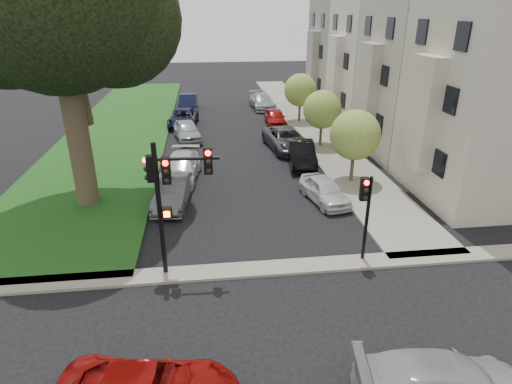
{
  "coord_description": "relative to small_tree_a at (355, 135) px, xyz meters",
  "views": [
    {
      "loc": [
        -2.05,
        -11.8,
        9.36
      ],
      "look_at": [
        0.0,
        5.0,
        2.0
      ],
      "focal_mm": 30.0,
      "sensor_mm": 36.0,
      "label": 1
    }
  ],
  "objects": [
    {
      "name": "car_parked_5",
      "position": [
        -10.05,
        -1.92,
        -2.09
      ],
      "size": [
        1.95,
        4.46,
        1.42
      ],
      "primitive_type": "imported",
      "rotation": [
        0.0,
        0.0,
        -0.1
      ],
      "color": "#3F4247",
      "rests_on": "ground"
    },
    {
      "name": "house_a",
      "position": [
        6.25,
        -2.37,
        4.13
      ],
      "size": [
        7.7,
        7.55,
        15.97
      ],
      "color": "#B9B09B",
      "rests_on": "ground"
    },
    {
      "name": "ground",
      "position": [
        -6.2,
        -10.37,
        -2.81
      ],
      "size": [
        140.0,
        140.0,
        0.0
      ],
      "primitive_type": "plane",
      "color": "black",
      "rests_on": "ground"
    },
    {
      "name": "car_parked_1",
      "position": [
        -2.25,
        3.22,
        -2.06
      ],
      "size": [
        2.04,
        4.69,
        1.5
      ],
      "primitive_type": "imported",
      "rotation": [
        0.0,
        0.0,
        -0.1
      ],
      "color": "black",
      "rests_on": "ground"
    },
    {
      "name": "car_parked_3",
      "position": [
        -2.25,
        13.3,
        -2.13
      ],
      "size": [
        1.74,
        4.04,
        1.36
      ],
      "primitive_type": "imported",
      "rotation": [
        0.0,
        0.0,
        -0.03
      ],
      "color": "maroon",
      "rests_on": "ground"
    },
    {
      "name": "sidewalk_right",
      "position": [
        0.55,
        13.63,
        -2.75
      ],
      "size": [
        3.5,
        44.0,
        0.12
      ],
      "primitive_type": "cube",
      "color": "gray",
      "rests_on": "ground"
    },
    {
      "name": "car_parked_6",
      "position": [
        -9.79,
        1.62,
        -2.09
      ],
      "size": [
        2.6,
        5.13,
        1.43
      ],
      "primitive_type": "imported",
      "rotation": [
        0.0,
        0.0,
        -0.13
      ],
      "color": "silver",
      "rests_on": "ground"
    },
    {
      "name": "small_tree_b",
      "position": [
        0.0,
        6.93,
        -0.11
      ],
      "size": [
        2.7,
        2.7,
        4.05
      ],
      "color": "brown",
      "rests_on": "ground"
    },
    {
      "name": "traffic_signal_secondary",
      "position": [
        -2.38,
        -8.18,
        -0.29
      ],
      "size": [
        0.46,
        0.37,
        3.61
      ],
      "color": "black",
      "rests_on": "ground"
    },
    {
      "name": "traffic_signal_main",
      "position": [
        -9.59,
        -8.14,
        0.77
      ],
      "size": [
        2.53,
        0.65,
        5.19
      ],
      "color": "black",
      "rests_on": "ground"
    },
    {
      "name": "small_tree_a",
      "position": [
        0.0,
        0.0,
        0.0
      ],
      "size": [
        2.81,
        2.81,
        4.22
      ],
      "color": "brown",
      "rests_on": "ground"
    },
    {
      "name": "car_parked_4",
      "position": [
        -2.51,
        19.9,
        -2.08
      ],
      "size": [
        2.41,
        5.16,
        1.46
      ],
      "primitive_type": "imported",
      "rotation": [
        0.0,
        0.0,
        0.08
      ],
      "color": "#999BA0",
      "rests_on": "ground"
    },
    {
      "name": "car_parked_9",
      "position": [
        -9.79,
        20.17,
        -2.07
      ],
      "size": [
        1.78,
        4.55,
        1.48
      ],
      "primitive_type": "imported",
      "rotation": [
        0.0,
        0.0,
        -0.05
      ],
      "color": "black",
      "rests_on": "ground"
    },
    {
      "name": "car_parked_0",
      "position": [
        -2.26,
        -2.46,
        -2.16
      ],
      "size": [
        2.24,
        4.01,
        1.29
      ],
      "primitive_type": "imported",
      "rotation": [
        0.0,
        0.0,
        0.2
      ],
      "color": "silver",
      "rests_on": "ground"
    },
    {
      "name": "house_c",
      "position": [
        6.25,
        12.63,
        4.13
      ],
      "size": [
        7.7,
        7.55,
        15.97
      ],
      "color": "#B4A79B",
      "rests_on": "ground"
    },
    {
      "name": "car_parked_2",
      "position": [
        -2.56,
        6.54,
        -2.06
      ],
      "size": [
        3.1,
        5.61,
        1.49
      ],
      "primitive_type": "imported",
      "rotation": [
        0.0,
        0.0,
        0.12
      ],
      "color": "#3F4247",
      "rests_on": "ground"
    },
    {
      "name": "house_d",
      "position": [
        6.25,
        20.13,
        4.13
      ],
      "size": [
        7.7,
        7.55,
        15.97
      ],
      "color": "#A79D89",
      "rests_on": "ground"
    },
    {
      "name": "grass_strip",
      "position": [
        -15.2,
        13.63,
        -2.75
      ],
      "size": [
        8.0,
        44.0,
        0.12
      ],
      "primitive_type": "cube",
      "color": "#1B4A17",
      "rests_on": "ground"
    },
    {
      "name": "small_tree_c",
      "position": [
        0.0,
        14.11,
        -0.02
      ],
      "size": [
        2.79,
        2.79,
        4.19
      ],
      "color": "brown",
      "rests_on": "ground"
    },
    {
      "name": "sidewalk_cross",
      "position": [
        -6.2,
        -8.37,
        -2.75
      ],
      "size": [
        60.0,
        1.0,
        0.12
      ],
      "primitive_type": "cube",
      "color": "gray",
      "rests_on": "ground"
    },
    {
      "name": "car_parked_7",
      "position": [
        -9.61,
        9.71,
        -2.07
      ],
      "size": [
        2.49,
        4.56,
        1.47
      ],
      "primitive_type": "imported",
      "rotation": [
        0.0,
        0.0,
        0.18
      ],
      "color": "#999BA0",
      "rests_on": "ground"
    },
    {
      "name": "car_parked_8",
      "position": [
        -10.06,
        14.12,
        -2.12
      ],
      "size": [
        2.66,
        5.1,
        1.37
      ],
      "primitive_type": "imported",
      "rotation": [
        0.0,
        0.0,
        -0.08
      ],
      "color": "black",
      "rests_on": "ground"
    },
    {
      "name": "house_b",
      "position": [
        6.25,
        5.13,
        4.13
      ],
      "size": [
        7.7,
        7.55,
        15.97
      ],
      "color": "tan",
      "rests_on": "ground"
    },
    {
      "name": "car_cross_far",
      "position": [
        -2.55,
        -14.88,
        -2.14
      ],
      "size": [
        4.79,
        2.5,
        1.33
      ],
      "primitive_type": "imported",
      "rotation": [
        0.0,
        0.0,
        1.43
      ],
      "color": "#999BA0",
      "rests_on": "ground"
    }
  ]
}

